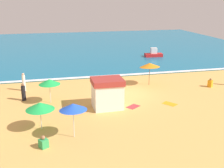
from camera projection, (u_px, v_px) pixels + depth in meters
ground_plane at (129, 93)px, 26.74m from camera, size 60.00×60.00×0.00m
ocean_water at (87, 46)px, 52.79m from camera, size 60.00×44.00×0.10m
wave_breaker_foam at (114, 75)px, 32.57m from camera, size 57.00×0.70×0.01m
lifeguard_cabana at (107, 93)px, 22.95m from camera, size 2.53×2.11×2.50m
beach_umbrella_0 at (73, 107)px, 17.77m from camera, size 2.12×2.14×2.39m
beach_umbrella_4 at (49, 82)px, 23.83m from camera, size 2.43×2.43×2.14m
beach_umbrella_6 at (150, 65)px, 28.80m from camera, size 2.75×2.77×2.43m
beach_umbrella_7 at (40, 106)px, 18.96m from camera, size 2.70×2.70×1.99m
beachgoer_0 at (24, 82)px, 27.31m from camera, size 0.43×0.43×1.79m
beachgoer_1 at (43, 143)px, 17.01m from camera, size 0.64×0.64×0.80m
beachgoer_2 at (210, 83)px, 28.61m from camera, size 0.57×0.57×0.91m
beachgoer_3 at (23, 93)px, 24.72m from camera, size 0.51×0.51×1.57m
beach_towel_0 at (170, 104)px, 24.11m from camera, size 1.30×1.41×0.01m
beach_towel_1 at (133, 107)px, 23.50m from camera, size 1.34×1.25×0.01m
small_boat_0 at (154, 54)px, 42.88m from camera, size 2.76×1.36×1.37m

